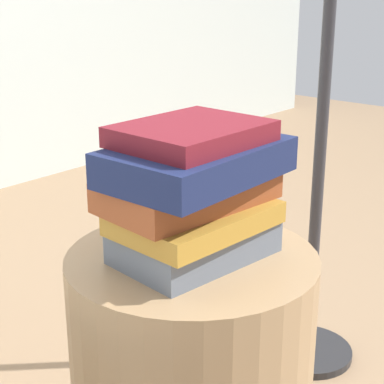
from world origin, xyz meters
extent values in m
cube|color=slate|center=(0.00, -0.01, 0.55)|extent=(0.27, 0.19, 0.05)
cube|color=#B7842D|center=(-0.01, -0.01, 0.60)|extent=(0.27, 0.19, 0.04)
cube|color=#994723|center=(0.00, 0.01, 0.64)|extent=(0.30, 0.19, 0.05)
cube|color=#19234C|center=(0.00, -0.01, 0.69)|extent=(0.30, 0.20, 0.06)
cube|color=maroon|center=(0.00, 0.00, 0.74)|extent=(0.23, 0.19, 0.03)
cylinder|color=#262628|center=(0.59, 0.10, 0.01)|extent=(0.24, 0.24, 0.02)
cylinder|color=#333338|center=(0.59, 0.10, 0.67)|extent=(0.03, 0.03, 1.12)
camera|label=1|loc=(-0.74, -0.64, 0.97)|focal=59.55mm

